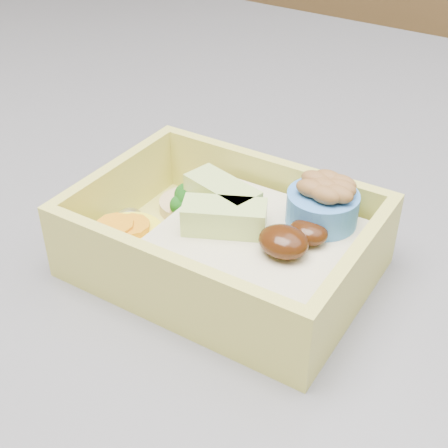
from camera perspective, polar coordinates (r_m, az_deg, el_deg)
The scene contains 1 object.
bento_box at distance 0.39m, azimuth 0.91°, elevation -1.51°, with size 0.18×0.14×0.07m.
Camera 1 is at (0.24, -0.48, 1.18)m, focal length 50.00 mm.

